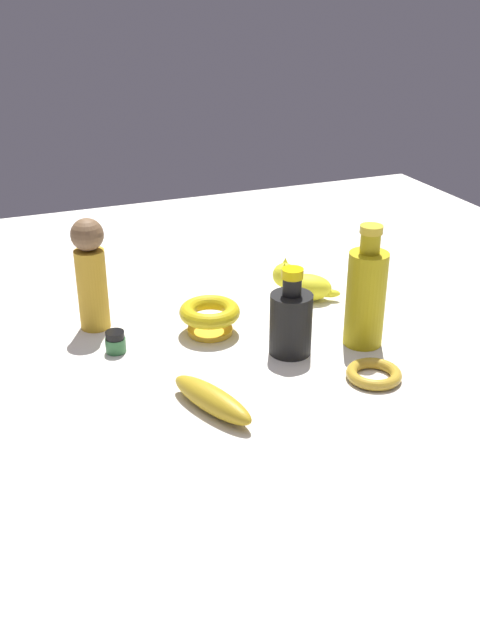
% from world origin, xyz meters
% --- Properties ---
extents(ground, '(2.00, 2.00, 0.00)m').
position_xyz_m(ground, '(0.00, 0.00, 0.00)').
color(ground, silver).
extents(bangle, '(0.10, 0.10, 0.02)m').
position_xyz_m(bangle, '(0.15, 0.19, 0.01)').
color(bangle, '#B6902A').
rests_on(bangle, ground).
extents(cat_figurine, '(0.10, 0.13, 0.09)m').
position_xyz_m(cat_figurine, '(-0.19, 0.22, 0.04)').
color(cat_figurine, yellow).
rests_on(cat_figurine, ground).
extents(bowl, '(0.12, 0.12, 0.06)m').
position_xyz_m(bowl, '(-0.12, -0.02, 0.04)').
color(bowl, yellow).
rests_on(bowl, ground).
extents(bottle_tall, '(0.07, 0.07, 0.23)m').
position_xyz_m(bottle_tall, '(0.03, 0.24, 0.10)').
color(bottle_tall, '#B4A012').
rests_on(bottle_tall, ground).
extents(person_figure_adult, '(0.06, 0.06, 0.22)m').
position_xyz_m(person_figure_adult, '(-0.23, -0.22, 0.11)').
color(person_figure_adult, gold).
rests_on(person_figure_adult, ground).
extents(bottle_short, '(0.08, 0.08, 0.16)m').
position_xyz_m(bottle_short, '(0.01, 0.09, 0.06)').
color(bottle_short, black).
rests_on(bottle_short, ground).
extents(banana, '(0.18, 0.10, 0.04)m').
position_xyz_m(banana, '(0.14, -0.10, 0.02)').
color(banana, '#B5931F').
rests_on(banana, ground).
extents(nail_polish_jar, '(0.04, 0.04, 0.04)m').
position_xyz_m(nail_polish_jar, '(-0.11, -0.20, 0.02)').
color(nail_polish_jar, '#316D39').
rests_on(nail_polish_jar, ground).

